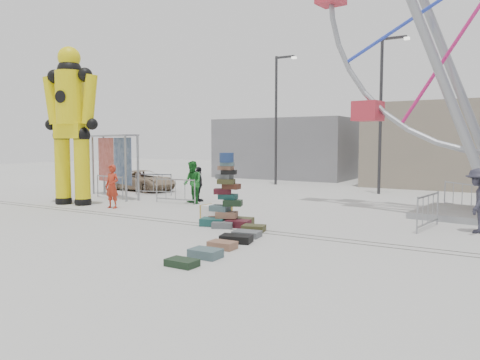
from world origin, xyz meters
The scene contains 27 objects.
ground centered at (0.00, 0.00, 0.00)m, with size 90.00×90.00×0.00m, color #9E9E99.
track_line_near centered at (0.00, 0.60, 0.00)m, with size 40.00×0.04×0.01m, color #47443F.
track_line_far centered at (0.00, 1.00, 0.00)m, with size 40.00×0.04×0.01m, color #47443F.
building_right centered at (7.00, 20.00, 2.50)m, with size 12.00×8.00×5.00m, color gray.
building_left centered at (-6.00, 22.00, 2.20)m, with size 10.00×8.00×4.40m, color gray.
lamp_post_right centered at (3.09, 13.00, 4.48)m, with size 1.41×0.25×8.00m.
lamp_post_left centered at (-3.91, 15.00, 4.48)m, with size 1.41×0.25×8.00m.
suitcase_tower centered at (1.19, 1.15, 0.66)m, with size 1.75×1.52×2.36m.
crash_test_dummy centered at (-7.24, 2.00, 3.65)m, with size 2.76×1.21×6.92m.
banner_scaffold centered at (-7.73, 4.88, 2.28)m, with size 4.17×2.15×3.04m.
steamer_trunk centered at (0.21, 1.98, 0.24)m, with size 1.01×0.59×0.47m, color silver.
row_case_0 centered at (2.44, 0.70, 0.10)m, with size 0.68×0.48×0.19m, color #3D3D1E.
row_case_1 centered at (2.67, -0.11, 0.09)m, with size 0.77×0.52×0.17m, color #595D61.
row_case_2 centered at (2.80, -0.90, 0.10)m, with size 0.84×0.50×0.20m, color black.
row_case_3 centered at (2.89, -1.71, 0.10)m, with size 0.69×0.44×0.19m, color #8D5F47.
row_case_4 centered at (3.05, -2.69, 0.11)m, with size 0.73×0.50×0.21m, color #476166.
row_case_5 centered at (3.05, -3.56, 0.08)m, with size 0.69×0.44×0.16m, color black.
barricade_dummy_a centered at (-7.53, 4.39, 0.55)m, with size 2.00×0.10×1.10m, color gray, non-canonical shape.
barricade_dummy_b centered at (-6.72, 6.57, 0.55)m, with size 2.00×0.10×1.10m, color gray, non-canonical shape.
barricade_dummy_c centered at (-3.70, 4.58, 0.55)m, with size 2.00×0.10×1.10m, color gray, non-canonical shape.
barricade_wheel_front centered at (6.88, 3.84, 0.55)m, with size 2.00×0.10×1.10m, color gray, non-canonical shape.
barricade_wheel_back centered at (7.35, 8.76, 0.55)m, with size 2.00×0.10×1.10m, color gray, non-canonical shape.
pedestrian_red centered at (-4.95, 2.07, 0.89)m, with size 0.65×0.43×1.78m, color #A72B17.
pedestrian_green centered at (-2.95, 4.85, 0.94)m, with size 0.91×0.71×1.87m, color #1B6E23.
pedestrian_black centered at (-3.20, 5.66, 0.79)m, with size 0.93×0.39×1.58m, color black.
pedestrian_grey centered at (8.23, 3.99, 0.96)m, with size 1.25×0.72×1.93m, color #262633.
parked_suv centered at (-8.64, 7.90, 0.56)m, with size 1.87×4.05×1.13m, color #947C5F.
Camera 1 is at (9.27, -11.47, 2.70)m, focal length 35.00 mm.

